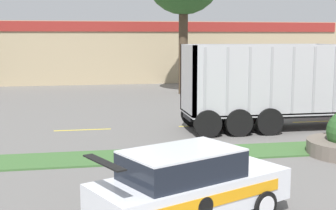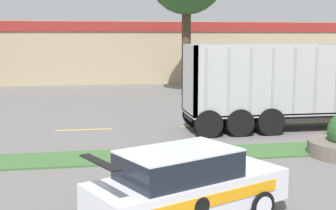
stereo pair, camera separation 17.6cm
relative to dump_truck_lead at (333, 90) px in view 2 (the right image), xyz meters
name	(u,v)px [view 2 (the right image)]	position (x,y,z in m)	size (l,w,h in m)	color
grass_verge	(113,157)	(-9.73, -3.67, -1.63)	(120.00, 1.88, 0.06)	#3D6633
centre_line_4	(84,130)	(-10.69, 1.27, -1.66)	(2.40, 0.14, 0.01)	yellow
centre_line_5	(207,126)	(-5.29, 1.27, -1.66)	(2.40, 0.14, 0.01)	yellow
centre_line_6	(319,122)	(0.11, 1.27, -1.66)	(2.40, 0.14, 0.01)	yellow
dump_truck_lead	(333,90)	(0.00, 0.00, 0.00)	(11.19, 2.64, 3.62)	black
rally_car	(186,185)	(-8.49, -9.32, -0.82)	(4.66, 3.38, 1.67)	silver
store_building_backdrop	(116,51)	(-7.77, 25.92, 0.93)	(40.55, 12.10, 5.18)	tan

